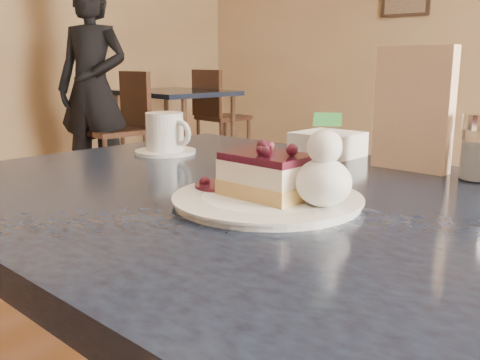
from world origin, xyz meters
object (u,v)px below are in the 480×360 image
Objects in this scene: bg_table_far_left at (176,165)px; patron at (93,88)px; main_table at (289,248)px; coffee_set at (166,135)px; cheesecake_slice at (268,175)px; dessert_plate at (267,200)px.

patron is at bearing -84.63° from bg_table_far_left.
coffee_set reaches higher than main_table.
patron is (-0.08, -0.86, 0.76)m from bg_table_far_left.
patron is at bearing 152.26° from cheesecake_slice.
bg_table_far_left is 1.14× the size of patron.
main_table is at bearing -21.36° from coffee_set.
bg_table_far_left is at bearing 136.05° from dessert_plate.
coffee_set is at bearing -56.93° from patron.
cheesecake_slice is at bearing 90.00° from dessert_plate.
cheesecake_slice is 0.08× the size of bg_table_far_left.
coffee_set is (-0.45, 0.24, -0.00)m from cheesecake_slice.
main_table is 0.11m from dessert_plate.
patron reaches higher than main_table.
bg_table_far_left is at bearing 142.10° from cheesecake_slice.
dessert_plate is 1.85× the size of coffee_set.
coffee_set is (-0.46, 0.18, 0.13)m from main_table.
main_table is 0.75× the size of bg_table_far_left.
main_table is at bearing 83.96° from dessert_plate.
coffee_set is 3.91m from bg_table_far_left.
coffee_set is at bearing 158.63° from cheesecake_slice.
cheesecake_slice is 0.93× the size of coffee_set.
main_table is 4.99× the size of dessert_plate.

